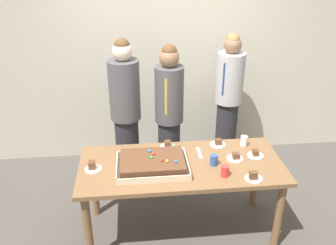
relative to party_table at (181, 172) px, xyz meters
The scene contains 17 objects.
ground_plane 0.68m from the party_table, ahead, with size 12.00×12.00×0.00m, color #4C4742.
interior_back_panel 1.80m from the party_table, 90.00° to the left, with size 8.00×0.12×3.00m, color beige.
party_table is the anchor object (origin of this frame).
sheet_cake 0.31m from the party_table, behind, with size 0.63×0.47×0.12m.
plated_slice_near_left 0.52m from the party_table, ahead, with size 0.15×0.15×0.06m.
plated_slice_near_right 0.80m from the party_table, behind, with size 0.15×0.15×0.08m.
plated_slice_far_left 0.72m from the party_table, ahead, with size 0.15×0.15×0.07m.
plated_slice_far_right 0.52m from the party_table, 36.33° to the left, with size 0.15×0.15×0.07m.
plated_slice_center_front 0.66m from the party_table, 27.98° to the right, with size 0.15×0.15×0.08m.
plated_slice_center_back 0.34m from the party_table, 107.81° to the left, with size 0.15×0.15×0.07m.
drink_cup_nearest 0.33m from the party_table, ahead, with size 0.07×0.07×0.10m, color #2D5199.
drink_cup_middle 0.73m from the party_table, 22.13° to the left, with size 0.07×0.07×0.10m, color white.
drink_cup_far_end 0.44m from the party_table, 33.52° to the right, with size 0.07×0.07×0.10m, color red.
cake_server_utensil 0.27m from the party_table, 39.78° to the left, with size 0.03×0.20×0.01m, color silver.
person_serving_front 1.38m from the party_table, 57.93° to the left, with size 0.32×0.32×1.69m.
person_green_shirt_behind 0.80m from the party_table, 92.27° to the left, with size 0.31×0.31×1.68m.
person_striped_tie_right 0.94m from the party_table, 123.01° to the left, with size 0.32×0.32×1.75m.
Camera 1 is at (-0.41, -2.78, 2.58)m, focal length 39.08 mm.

